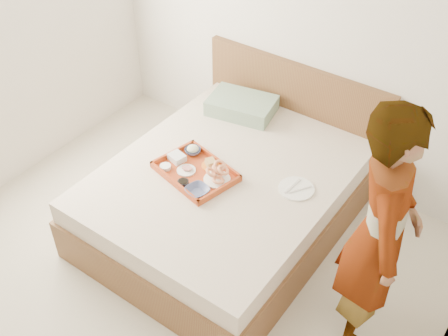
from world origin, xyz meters
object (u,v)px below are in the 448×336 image
dinner_plate (296,189)px  tray (195,171)px  person (380,234)px  bed (226,198)px

dinner_plate → tray: bearing=-157.3°
dinner_plate → person: (0.72, -0.38, 0.32)m
bed → dinner_plate: size_ratio=8.02×
dinner_plate → person: person is taller
bed → dinner_plate: (0.51, 0.12, 0.27)m
tray → person: (1.38, -0.10, 0.30)m
bed → dinner_plate: bearing=13.5°
tray → person: bearing=9.0°
dinner_plate → person: size_ratio=0.15×
tray → person: 1.42m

